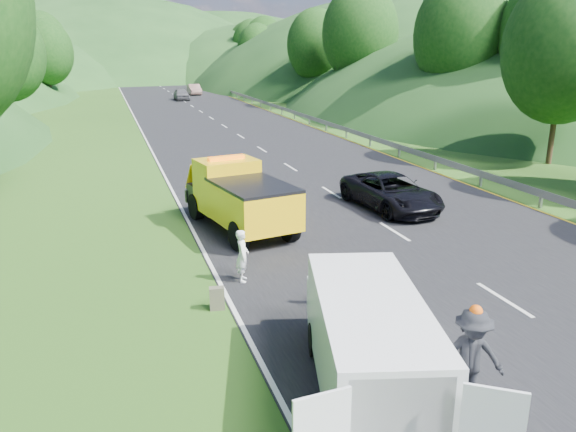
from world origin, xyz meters
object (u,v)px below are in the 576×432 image
object	(u,v)px
white_van	(368,339)
worker	(466,404)
suitcase	(217,298)
child	(321,306)
woman	(243,281)
passing_suv	(390,209)
tow_truck	(239,196)

from	to	relation	value
white_van	worker	distance (m)	2.20
worker	suitcase	bearing A→B (deg)	138.26
white_van	suitcase	bearing A→B (deg)	129.23
white_van	child	bearing A→B (deg)	96.55
white_van	child	xyz separation A→B (m)	(0.57, 3.80, -1.16)
white_van	woman	xyz separation A→B (m)	(-0.96, 6.01, -1.16)
child	passing_suv	size ratio (longest dim) A/B	0.18
passing_suv	suitcase	bearing A→B (deg)	-146.10
passing_suv	tow_truck	bearing A→B (deg)	-179.13
woman	passing_suv	bearing A→B (deg)	-39.88
child	passing_suv	xyz separation A→B (m)	(6.01, 7.64, 0.00)
woman	child	world-z (taller)	woman
tow_truck	suitcase	xyz separation A→B (m)	(-2.07, -6.29, -0.94)
suitcase	tow_truck	bearing A→B (deg)	71.81
white_van	suitcase	xyz separation A→B (m)	(-2.00, 4.45, -0.86)
woman	child	distance (m)	2.68
white_van	suitcase	size ratio (longest dim) A/B	10.33
tow_truck	white_van	world-z (taller)	tow_truck
worker	passing_suv	size ratio (longest dim) A/B	0.38
white_van	worker	xyz separation A→B (m)	(1.64, -0.89, -1.16)
woman	worker	world-z (taller)	worker
tow_truck	white_van	distance (m)	10.74
woman	child	size ratio (longest dim) A/B	1.66
white_van	suitcase	distance (m)	4.96
child	passing_suv	bearing A→B (deg)	83.98
suitcase	passing_suv	distance (m)	11.07
woman	white_van	bearing A→B (deg)	-156.59
tow_truck	worker	distance (m)	11.81
white_van	child	distance (m)	4.01
passing_suv	woman	bearing A→B (deg)	-149.46
woman	passing_suv	distance (m)	9.30
tow_truck	worker	xyz separation A→B (m)	(1.58, -11.64, -1.24)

